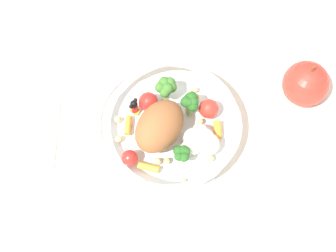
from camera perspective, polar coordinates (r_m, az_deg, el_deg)
ground_plane at (r=0.75m, az=-0.57°, el=-0.65°), size 2.40×2.40×0.00m
food_container at (r=0.72m, az=0.34°, el=-0.01°), size 0.22×0.22×0.07m
loose_apple at (r=0.78m, az=16.40°, el=4.96°), size 0.07×0.07×0.09m
folded_napkin at (r=0.78m, az=-17.19°, el=-1.04°), size 0.15×0.15×0.01m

